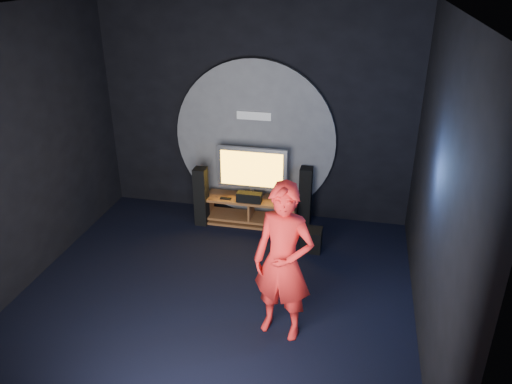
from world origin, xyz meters
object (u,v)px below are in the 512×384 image
tv (252,170)px  tower_speaker_right (305,196)px  tower_speaker_left (201,196)px  subwoofer (311,240)px  player (283,263)px  media_console (252,212)px

tv → tower_speaker_right: tv is taller
tower_speaker_left → tower_speaker_right: size_ratio=1.00×
subwoofer → player: size_ratio=0.18×
media_console → tv: (-0.01, 0.07, 0.71)m
tv → tower_speaker_left: tv is taller
media_console → subwoofer: (1.05, -0.62, -0.03)m
tower_speaker_left → tower_speaker_right: (1.63, 0.37, 0.00)m
tower_speaker_right → tower_speaker_left: bearing=-167.1°
media_console → tv: bearing=95.8°
subwoofer → tower_speaker_right: bearing=104.3°
player → tv: bearing=122.2°
tower_speaker_left → subwoofer: tower_speaker_left is taller
tv → player: bearing=-70.0°
media_console → tower_speaker_left: tower_speaker_left is taller
media_console → tower_speaker_right: (0.85, 0.19, 0.29)m
tv → subwoofer: size_ratio=3.40×
tv → tower_speaker_left: size_ratio=1.16×
media_console → tower_speaker_left: bearing=-167.0°
subwoofer → player: bearing=-94.0°
tower_speaker_left → subwoofer: (1.84, -0.43, -0.32)m
tower_speaker_left → subwoofer: size_ratio=2.94×
media_console → tower_speaker_left: 0.86m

